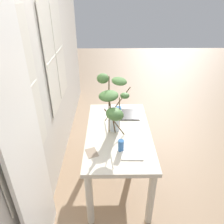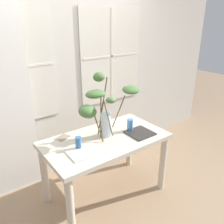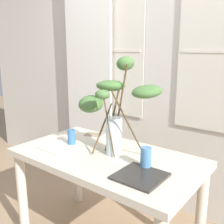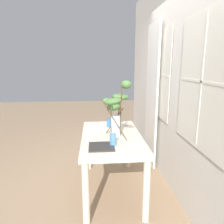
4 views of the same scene
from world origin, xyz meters
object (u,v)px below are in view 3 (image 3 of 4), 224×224
Objects in this scene: drinking_glass_blue_left at (72,137)px; plate_square_left at (58,147)px; vase_with_branches at (112,104)px; drinking_glass_blue_right at (146,158)px; plate_square_right at (140,176)px; dining_table at (106,170)px.

drinking_glass_blue_left reaches higher than plate_square_left.
vase_with_branches reaches higher than drinking_glass_blue_right.
plate_square_right is (0.72, -0.13, -0.06)m from drinking_glass_blue_left.
vase_with_branches is 5.21× the size of drinking_glass_blue_right.
dining_table is 0.39m from drinking_glass_blue_right.
drinking_glass_blue_right is at bearing -2.17° from dining_table.
drinking_glass_blue_left is 0.13m from plate_square_left.
drinking_glass_blue_right is 0.73m from plate_square_left.
drinking_glass_blue_left is at bearing 169.72° from plate_square_right.
plate_square_right is at bearing -1.60° from plate_square_left.
vase_with_branches is 2.64× the size of plate_square_right.
plate_square_right is (0.37, -0.20, -0.36)m from vase_with_branches.
drinking_glass_blue_right is 0.51× the size of plate_square_right.
dining_table is 0.49m from vase_with_branches.
plate_square_left is 0.81× the size of plate_square_right.
dining_table is 10.67× the size of drinking_glass_blue_left.
plate_square_right is at bearing -73.18° from drinking_glass_blue_right.
plate_square_right reaches higher than dining_table.
dining_table is at bearing -101.80° from vase_with_branches.
dining_table is 6.08× the size of plate_square_left.
plate_square_right is at bearing -28.75° from vase_with_branches.
dining_table is at bearing 177.83° from drinking_glass_blue_right.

